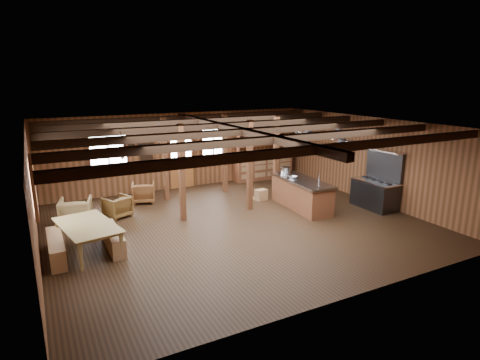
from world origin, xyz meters
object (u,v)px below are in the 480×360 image
object	(u,v)px
armchair_b	(144,192)
armchair_c	(76,212)
commercial_range	(376,189)
kitchen_island	(301,193)
armchair_a	(117,206)
dining_table	(90,238)

from	to	relation	value
armchair_b	armchair_c	bearing A→B (deg)	45.37
commercial_range	armchair_b	xyz separation A→B (m)	(-6.42, 3.99, -0.28)
kitchen_island	armchair_a	bearing A→B (deg)	164.44
dining_table	armchair_b	xyz separation A→B (m)	(2.13, 3.34, -0.01)
kitchen_island	armchair_c	distance (m)	6.73
armchair_b	armchair_a	bearing A→B (deg)	62.06
dining_table	armchair_b	size ratio (longest dim) A/B	2.69
armchair_b	dining_table	bearing A→B (deg)	74.03
armchair_a	armchair_b	xyz separation A→B (m)	(1.07, 1.08, 0.02)
armchair_b	armchair_c	size ratio (longest dim) A/B	0.88
commercial_range	armchair_b	size ratio (longest dim) A/B	2.54
kitchen_island	commercial_range	size ratio (longest dim) A/B	1.36
kitchen_island	commercial_range	world-z (taller)	commercial_range
commercial_range	armchair_b	distance (m)	7.56
dining_table	commercial_range	bearing A→B (deg)	-104.96
armchair_a	kitchen_island	bearing A→B (deg)	138.33
dining_table	armchair_c	size ratio (longest dim) A/B	2.36
dining_table	armchair_c	distance (m)	2.12
dining_table	armchair_b	bearing A→B (deg)	-43.17
kitchen_island	armchair_b	distance (m)	5.19
armchair_a	armchair_b	bearing A→B (deg)	-157.27
commercial_range	armchair_a	size ratio (longest dim) A/B	2.68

